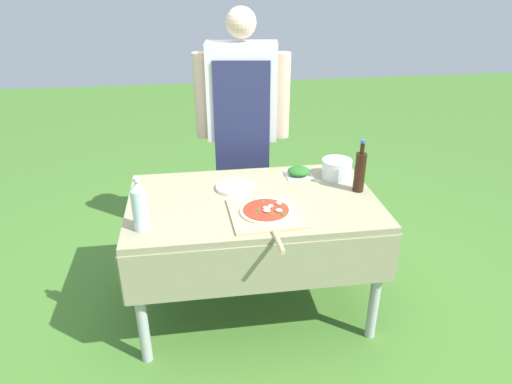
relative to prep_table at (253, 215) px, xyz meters
name	(u,v)px	position (x,y,z in m)	size (l,w,h in m)	color
ground_plane	(253,305)	(0.00, 0.00, -0.64)	(12.00, 12.00, 0.00)	#477A2D
prep_table	(253,215)	(0.00, 0.00, 0.00)	(1.37, 0.84, 0.74)	gray
person_cook	(242,116)	(0.03, 0.73, 0.34)	(0.62, 0.26, 1.67)	#4C4C51
pizza_on_peel	(267,213)	(0.04, -0.19, 0.11)	(0.38, 0.56, 0.05)	#D1B27F
oil_bottle	(360,171)	(0.60, 0.02, 0.22)	(0.06, 0.06, 0.30)	black
water_bottle	(140,206)	(-0.57, -0.24, 0.23)	(0.08, 0.08, 0.27)	silver
herb_container	(299,172)	(0.32, 0.26, 0.13)	(0.16, 0.15, 0.05)	silver
mixing_tub	(337,169)	(0.53, 0.21, 0.16)	(0.18, 0.18, 0.11)	silver
plate_stack	(235,187)	(-0.08, 0.14, 0.11)	(0.22, 0.22, 0.02)	white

